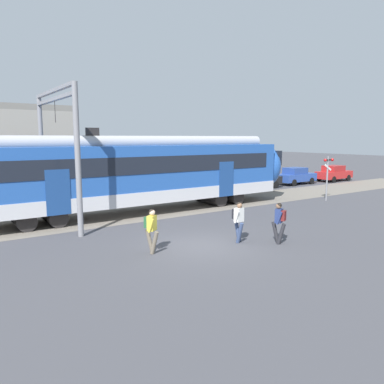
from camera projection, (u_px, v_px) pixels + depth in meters
name	position (u px, v px, depth m)	size (l,w,h in m)	color
ground_plane	(201.00, 246.00, 14.77)	(160.00, 160.00, 0.00)	#424247
pedestrian_yellow	(151.00, 227.00, 13.65)	(0.51, 0.71, 1.67)	#6B6051
pedestrian_white	(238.00, 218.00, 15.11)	(0.54, 0.66, 1.67)	navy
pedestrian_navy	(279.00, 219.00, 14.90)	(0.51, 0.71, 1.67)	#28282D
parked_car_black	(258.00, 179.00, 31.40)	(4.06, 1.88, 1.54)	black
parked_car_blue	(296.00, 176.00, 34.11)	(4.05, 1.85, 1.54)	#284799
parked_car_red	(334.00, 173.00, 36.69)	(4.06, 1.87, 1.54)	#B22323
catenary_gantry	(56.00, 136.00, 18.16)	(0.24, 6.64, 6.53)	gray
crossing_signal	(328.00, 171.00, 25.06)	(0.96, 0.22, 3.00)	gray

